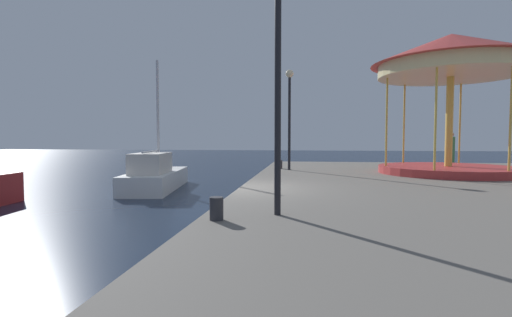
{
  "coord_description": "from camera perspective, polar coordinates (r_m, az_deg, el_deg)",
  "views": [
    {
      "loc": [
        1.88,
        -10.57,
        2.21
      ],
      "look_at": [
        -0.28,
        5.76,
        1.33
      ],
      "focal_mm": 26.11,
      "sensor_mm": 36.0,
      "label": 1
    }
  ],
  "objects": [
    {
      "name": "sailboat_white",
      "position": [
        16.74,
        -15.19,
        -2.54
      ],
      "size": [
        2.6,
        5.74,
        5.69
      ],
      "color": "white",
      "rests_on": "ground"
    },
    {
      "name": "carousel",
      "position": [
        17.07,
        27.67,
        12.0
      ],
      "size": [
        6.15,
        6.15,
        5.56
      ],
      "color": "#B23333",
      "rests_on": "quay_dock"
    },
    {
      "name": "lamp_post_mid_promenade",
      "position": [
        16.89,
        5.15,
        8.6
      ],
      "size": [
        0.36,
        0.36,
        4.48
      ],
      "color": "black",
      "rests_on": "quay_dock"
    },
    {
      "name": "lamp_post_near_edge",
      "position": [
        7.06,
        3.38,
        17.07
      ],
      "size": [
        0.36,
        0.36,
        4.61
      ],
      "color": "black",
      "rests_on": "quay_dock"
    },
    {
      "name": "person_by_the_water",
      "position": [
        21.78,
        27.73,
        1.15
      ],
      "size": [
        0.34,
        0.34,
        1.75
      ],
      "color": "#387247",
      "rests_on": "quay_dock"
    },
    {
      "name": "bollard_south",
      "position": [
        6.54,
        -6.07,
        -7.63
      ],
      "size": [
        0.24,
        0.24,
        0.4
      ],
      "primitive_type": "cylinder",
      "color": "#2D2D33",
      "rests_on": "quay_dock"
    },
    {
      "name": "quay_dock",
      "position": [
        11.82,
        32.58,
        -6.24
      ],
      "size": [
        13.73,
        24.93,
        0.8
      ],
      "primitive_type": "cube",
      "color": "slate",
      "rests_on": "ground"
    },
    {
      "name": "bollard_center",
      "position": [
        17.59,
        3.67,
        -0.9
      ],
      "size": [
        0.24,
        0.24,
        0.4
      ],
      "primitive_type": "cylinder",
      "color": "#2D2D33",
      "rests_on": "quay_dock"
    },
    {
      "name": "ground_plane",
      "position": [
        10.96,
        -2.52,
        -8.59
      ],
      "size": [
        120.0,
        120.0,
        0.0
      ],
      "primitive_type": "plane",
      "color": "#162338"
    }
  ]
}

